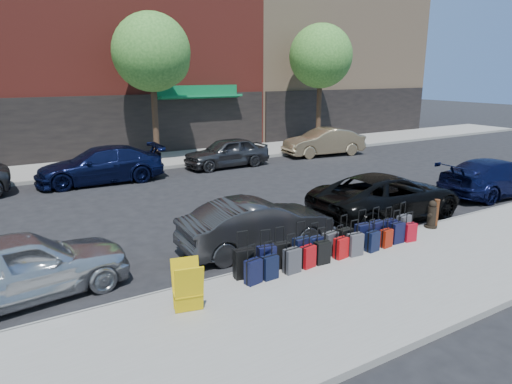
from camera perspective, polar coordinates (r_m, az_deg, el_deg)
ground at (r=15.47m, az=-2.21°, el=-2.47°), size 120.00×120.00×0.00m
sidewalk_near at (r=10.62m, az=15.42°, el=-10.92°), size 60.00×4.00×0.15m
sidewalk_far at (r=24.45m, az=-13.69°, el=3.71°), size 60.00×4.00×0.15m
curb_near at (r=11.95m, az=8.37°, el=-7.55°), size 60.00×0.08×0.15m
curb_far at (r=22.56m, az=-12.11°, el=2.90°), size 60.00×0.08×0.15m
building_right at (r=38.88m, az=5.98°, el=21.18°), size 15.00×12.12×18.00m
tree_center at (r=23.77m, az=-12.58°, el=16.42°), size 3.80×3.80×7.27m
tree_right at (r=28.96m, az=8.31°, el=16.25°), size 3.80×3.80×7.27m
suitcase_front_0 at (r=10.21m, az=-1.54°, el=-8.89°), size 0.47×0.30×1.07m
suitcase_front_1 at (r=10.47m, az=1.32°, el=-8.39°), size 0.45×0.29×1.00m
suitcase_front_2 at (r=10.72m, az=3.10°, el=-7.88°), size 0.43×0.26×0.98m
suitcase_front_3 at (r=10.98m, az=5.77°, el=-7.29°), size 0.43×0.24×1.03m
suitcase_front_4 at (r=11.24m, az=7.42°, el=-6.98°), size 0.39×0.22×0.93m
suitcase_front_5 at (r=11.57m, az=9.26°, el=-6.38°), size 0.42×0.27×0.94m
suitcase_front_6 at (r=11.89m, az=11.05°, el=-5.87°), size 0.41×0.26×0.95m
suitcase_front_7 at (r=12.25m, az=13.20°, el=-5.29°), size 0.42×0.25×1.00m
suitcase_front_8 at (r=12.53m, az=14.84°, el=-4.93°), size 0.44×0.27×1.00m
suitcase_front_9 at (r=12.92m, az=16.31°, el=-4.56°), size 0.38×0.21×0.92m
suitcase_front_10 at (r=13.32m, az=17.96°, el=-4.04°), size 0.43×0.28×0.97m
suitcase_back_0 at (r=9.96m, az=-0.34°, el=-9.91°), size 0.40×0.28×0.88m
suitcase_back_1 at (r=10.18m, az=1.73°, el=-9.39°), size 0.37×0.23×0.86m
suitcase_back_2 at (r=10.49m, az=4.53°, el=-8.55°), size 0.40×0.25×0.92m
suitcase_back_3 at (r=10.80m, az=6.52°, el=-8.03°), size 0.39×0.26×0.85m
suitcase_back_4 at (r=11.04m, az=8.25°, el=-7.49°), size 0.38×0.23×0.89m
suitcase_back_5 at (r=11.43m, az=10.57°, el=-6.88°), size 0.37×0.24×0.84m
suitcase_back_6 at (r=11.66m, az=12.28°, el=-6.42°), size 0.40×0.25×0.91m
suitcase_back_7 at (r=12.03m, az=14.37°, el=-6.00°), size 0.37×0.24×0.84m
suitcase_back_8 at (r=12.41m, az=15.97°, el=-5.57°), size 0.34×0.22×0.77m
suitcase_back_9 at (r=12.77m, az=17.20°, el=-4.90°), size 0.38×0.23×0.90m
suitcase_back_10 at (r=13.01m, az=18.67°, el=-4.78°), size 0.36×0.24×0.81m
fire_hydrant at (r=14.33m, az=21.11°, el=-2.70°), size 0.42×0.37×0.82m
bollard at (r=14.38m, az=21.60°, el=-2.45°), size 0.16×0.16×0.84m
display_rack at (r=8.94m, az=-8.54°, el=-11.63°), size 0.66×0.70×0.97m
car_near_0 at (r=10.60m, az=-27.34°, el=-8.27°), size 4.48×2.27×1.46m
car_near_1 at (r=12.02m, az=0.17°, el=-4.15°), size 4.22×1.63×1.37m
car_near_2 at (r=15.23m, az=16.05°, el=-0.50°), size 5.26×2.47×1.45m
car_near_3 at (r=19.60m, az=27.76°, el=1.63°), size 4.97×2.29×1.41m
car_far_1 at (r=20.49m, az=-18.87°, el=3.21°), size 5.34×2.40×1.52m
car_far_2 at (r=22.72m, az=-3.68°, el=4.96°), size 4.31×1.81×1.46m
car_far_3 at (r=26.18m, az=8.47°, el=6.21°), size 4.81×2.23×1.53m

